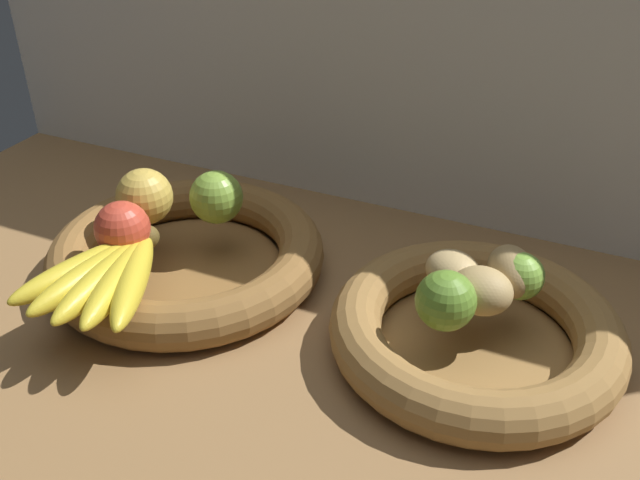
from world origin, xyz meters
The scene contains 13 objects.
ground_plane centered at (0.00, 0.00, -1.50)cm, with size 140.00×90.00×3.00cm, color olive.
back_wall centered at (0.00, 30.00, 27.50)cm, with size 140.00×3.00×55.00cm.
fruit_bowl_left centered at (-19.42, 1.45, 2.70)cm, with size 35.15×35.15×5.76cm.
fruit_bowl_right centered at (17.94, 1.45, 2.71)cm, with size 32.19×32.19×5.76cm.
apple_red_front centered at (-23.62, -4.81, 9.08)cm, with size 6.63×6.63×6.63cm, color #CC422D.
apple_golden_left centered at (-25.67, 2.40, 9.38)cm, with size 7.23×7.23×7.23cm, color gold.
apple_green_back centered at (-17.42, 6.27, 9.20)cm, with size 6.87×6.87×6.87cm, color #7AA338.
banana_bunch_front centered at (-21.02, -11.38, 7.37)cm, with size 16.24×19.46×3.21cm.
potato_oblong centered at (14.07, 4.45, 7.85)cm, with size 6.42×5.59×4.17cm, color tan.
potato_large centered at (17.94, 1.45, 8.25)cm, with size 6.70×5.91×4.98cm, color tan.
potato_back centered at (20.08, 6.17, 8.36)cm, with size 7.39×5.08×5.19cm, color #A38451.
lime_near centered at (15.16, -2.72, 8.93)cm, with size 6.33×6.33×6.33cm, color olive.
lime_far centered at (21.17, 5.61, 8.40)cm, with size 5.27×5.27×5.27cm, color #7AAD3D.
Camera 1 is at (27.06, -60.44, 52.13)cm, focal length 39.58 mm.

